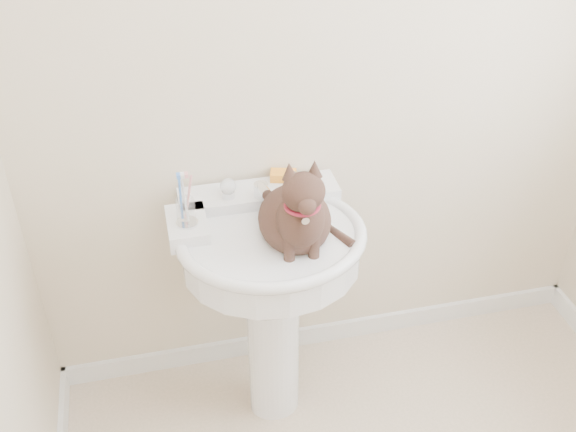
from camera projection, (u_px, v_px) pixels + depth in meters
wall_back at (338, 68)px, 2.21m from camera, size 2.20×0.00×2.50m
baseboard_back at (327, 332)px, 2.90m from camera, size 2.20×0.02×0.09m
pedestal_sink at (271, 268)px, 2.25m from camera, size 0.64×0.62×0.87m
faucet at (261, 186)px, 2.24m from camera, size 0.28×0.12×0.14m
soap_bar at (283, 176)px, 2.35m from camera, size 0.10×0.08×0.03m
toothbrush_cup at (186, 211)px, 2.11m from camera, size 0.07×0.07×0.18m
cat at (297, 217)px, 2.07m from camera, size 0.25×0.32×0.46m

